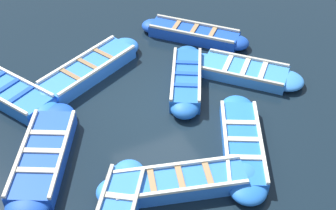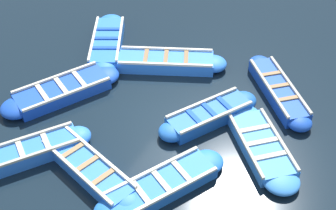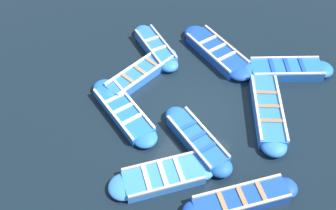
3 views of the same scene
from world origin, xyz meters
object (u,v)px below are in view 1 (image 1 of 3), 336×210
(boat_stern_in, at_px, (89,70))
(boat_drifting, at_px, (194,34))
(boat_mid_row, at_px, (244,72))
(boat_inner_gap, at_px, (242,144))
(boat_bow_out, at_px, (44,157))
(boat_far_corner, at_px, (186,79))
(boat_outer_right, at_px, (8,93))
(boat_broadside, at_px, (180,183))

(boat_stern_in, relative_size, boat_drifting, 1.27)
(boat_stern_in, relative_size, boat_mid_row, 1.26)
(boat_inner_gap, bearing_deg, boat_stern_in, 117.98)
(boat_bow_out, bearing_deg, boat_far_corner, 14.85)
(boat_outer_right, relative_size, boat_mid_row, 1.16)
(boat_outer_right, xyz_separation_m, boat_inner_gap, (4.69, -4.45, -0.03))
(boat_stern_in, distance_m, boat_drifting, 3.71)
(boat_broadside, height_order, boat_outer_right, boat_outer_right)
(boat_broadside, height_order, boat_far_corner, boat_far_corner)
(boat_outer_right, relative_size, boat_drifting, 1.17)
(boat_inner_gap, relative_size, boat_mid_row, 1.16)
(boat_outer_right, height_order, boat_inner_gap, boat_outer_right)
(boat_far_corner, bearing_deg, boat_inner_gap, -89.09)
(boat_inner_gap, bearing_deg, boat_broadside, -167.38)
(boat_inner_gap, distance_m, boat_mid_row, 2.99)
(boat_inner_gap, relative_size, boat_far_corner, 1.13)
(boat_outer_right, relative_size, boat_inner_gap, 1.00)
(boat_stern_in, height_order, boat_drifting, boat_stern_in)
(boat_broadside, xyz_separation_m, boat_drifting, (3.22, 5.30, 0.01))
(boat_outer_right, distance_m, boat_mid_row, 6.67)
(boat_broadside, height_order, boat_bow_out, boat_bow_out)
(boat_stern_in, bearing_deg, boat_broadside, -84.51)
(boat_inner_gap, distance_m, boat_drifting, 5.05)
(boat_broadside, relative_size, boat_inner_gap, 1.04)
(boat_outer_right, relative_size, boat_stern_in, 0.92)
(boat_stern_in, height_order, boat_bow_out, boat_stern_in)
(boat_broadside, relative_size, boat_stern_in, 0.96)
(boat_drifting, bearing_deg, boat_bow_out, -150.79)
(boat_inner_gap, height_order, boat_bow_out, boat_bow_out)
(boat_outer_right, height_order, boat_stern_in, boat_stern_in)
(boat_broadside, distance_m, boat_far_corner, 3.75)
(boat_bow_out, height_order, boat_mid_row, boat_bow_out)
(boat_far_corner, bearing_deg, boat_drifting, 56.47)
(boat_drifting, bearing_deg, boat_mid_row, -81.31)
(boat_outer_right, height_order, boat_drifting, boat_outer_right)
(boat_outer_right, xyz_separation_m, boat_mid_row, (6.37, -1.98, -0.04))
(boat_inner_gap, bearing_deg, boat_bow_out, 159.35)
(boat_stern_in, bearing_deg, boat_drifting, 6.18)
(boat_inner_gap, bearing_deg, boat_far_corner, 90.91)
(boat_outer_right, xyz_separation_m, boat_far_corner, (4.65, -1.62, 0.01))
(boat_bow_out, height_order, boat_drifting, boat_bow_out)
(boat_far_corner, bearing_deg, boat_outer_right, 160.74)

